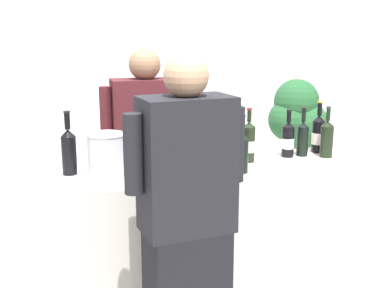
% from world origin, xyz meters
% --- Properties ---
extents(wall_back, '(8.00, 0.10, 2.80)m').
position_xyz_m(wall_back, '(0.00, 2.60, 1.40)').
color(wall_back, white).
rests_on(wall_back, ground_plane).
extents(counter, '(2.33, 0.51, 0.97)m').
position_xyz_m(counter, '(0.00, 0.00, 0.49)').
color(counter, beige).
rests_on(counter, ground_plane).
extents(wine_bottle_0, '(0.08, 0.08, 0.36)m').
position_xyz_m(wine_bottle_0, '(-0.03, 0.10, 1.10)').
color(wine_bottle_0, black).
rests_on(wine_bottle_0, counter).
extents(wine_bottle_1, '(0.07, 0.07, 0.30)m').
position_xyz_m(wine_bottle_1, '(0.26, 0.03, 1.08)').
color(wine_bottle_1, black).
rests_on(wine_bottle_1, counter).
extents(wine_bottle_2, '(0.07, 0.07, 0.33)m').
position_xyz_m(wine_bottle_2, '(-0.10, 0.03, 1.09)').
color(wine_bottle_2, black).
rests_on(wine_bottle_2, counter).
extents(wine_bottle_3, '(0.07, 0.07, 0.33)m').
position_xyz_m(wine_bottle_3, '(0.25, -0.15, 1.10)').
color(wine_bottle_3, black).
rests_on(wine_bottle_3, counter).
extents(wine_bottle_4, '(0.07, 0.07, 0.31)m').
position_xyz_m(wine_bottle_4, '(0.78, 0.08, 1.09)').
color(wine_bottle_4, black).
rests_on(wine_bottle_4, counter).
extents(wine_bottle_5, '(0.08, 0.08, 0.30)m').
position_xyz_m(wine_bottle_5, '(0.68, 0.09, 1.08)').
color(wine_bottle_5, black).
rests_on(wine_bottle_5, counter).
extents(wine_bottle_6, '(0.08, 0.08, 0.36)m').
position_xyz_m(wine_bottle_6, '(-0.66, 0.13, 1.11)').
color(wine_bottle_6, black).
rests_on(wine_bottle_6, counter).
extents(wine_bottle_7, '(0.08, 0.08, 0.33)m').
position_xyz_m(wine_bottle_7, '(0.39, 0.05, 1.10)').
color(wine_bottle_7, black).
rests_on(wine_bottle_7, counter).
extents(wine_bottle_8, '(0.08, 0.08, 0.31)m').
position_xyz_m(wine_bottle_8, '(-0.27, -0.15, 1.09)').
color(wine_bottle_8, black).
rests_on(wine_bottle_8, counter).
extents(wine_bottle_9, '(0.08, 0.08, 0.34)m').
position_xyz_m(wine_bottle_9, '(0.93, 0.13, 1.10)').
color(wine_bottle_9, black).
rests_on(wine_bottle_9, counter).
extents(wine_bottle_10, '(0.08, 0.08, 0.34)m').
position_xyz_m(wine_bottle_10, '(0.05, 0.01, 1.09)').
color(wine_bottle_10, black).
rests_on(wine_bottle_10, counter).
extents(wine_bottle_11, '(0.08, 0.08, 0.32)m').
position_xyz_m(wine_bottle_11, '(0.91, 0.00, 1.10)').
color(wine_bottle_11, black).
rests_on(wine_bottle_11, counter).
extents(wine_glass, '(0.08, 0.08, 0.20)m').
position_xyz_m(wine_glass, '(-0.11, -0.11, 1.11)').
color(wine_glass, silver).
rests_on(wine_glass, counter).
extents(ice_bucket, '(0.21, 0.21, 0.23)m').
position_xyz_m(ice_bucket, '(-0.47, 0.06, 1.09)').
color(ice_bucket, silver).
rests_on(ice_bucket, counter).
extents(person_server, '(0.61, 0.27, 1.64)m').
position_xyz_m(person_server, '(-0.11, 0.60, 0.80)').
color(person_server, black).
rests_on(person_server, ground_plane).
extents(person_guest, '(0.55, 0.26, 1.66)m').
position_xyz_m(person_guest, '(-0.23, -0.62, 0.81)').
color(person_guest, black).
rests_on(person_guest, ground_plane).
extents(potted_shrub, '(0.56, 0.52, 1.33)m').
position_xyz_m(potted_shrub, '(1.48, 1.33, 0.94)').
color(potted_shrub, brown).
rests_on(potted_shrub, ground_plane).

